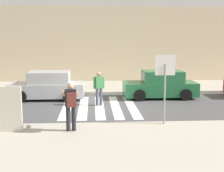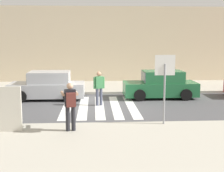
# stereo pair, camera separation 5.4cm
# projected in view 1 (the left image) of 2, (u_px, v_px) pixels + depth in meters

# --- Properties ---
(ground_plane) EXTENTS (120.00, 120.00, 0.00)m
(ground_plane) POSITION_uv_depth(u_px,v_px,m) (100.00, 108.00, 15.32)
(ground_plane) COLOR #4C4C4F
(sidewalk_near) EXTENTS (60.00, 6.00, 0.14)m
(sidewalk_near) POSITION_uv_depth(u_px,v_px,m) (104.00, 152.00, 9.19)
(sidewalk_near) COLOR #B2AD9E
(sidewalk_near) RESTS_ON ground
(sidewalk_far) EXTENTS (60.00, 4.80, 0.14)m
(sidewalk_far) POSITION_uv_depth(u_px,v_px,m) (98.00, 87.00, 21.22)
(sidewalk_far) COLOR #B2AD9E
(sidewalk_far) RESTS_ON ground
(building_facade_far) EXTENTS (56.00, 4.00, 5.69)m
(building_facade_far) POSITION_uv_depth(u_px,v_px,m) (97.00, 44.00, 25.13)
(building_facade_far) COLOR beige
(building_facade_far) RESTS_ON ground
(crosswalk_stripe_0) EXTENTS (0.44, 5.20, 0.01)m
(crosswalk_stripe_0) POSITION_uv_depth(u_px,v_px,m) (67.00, 107.00, 15.42)
(crosswalk_stripe_0) COLOR silver
(crosswalk_stripe_0) RESTS_ON ground
(crosswalk_stripe_1) EXTENTS (0.44, 5.20, 0.01)m
(crosswalk_stripe_1) POSITION_uv_depth(u_px,v_px,m) (83.00, 107.00, 15.47)
(crosswalk_stripe_1) COLOR silver
(crosswalk_stripe_1) RESTS_ON ground
(crosswalk_stripe_2) EXTENTS (0.44, 5.20, 0.01)m
(crosswalk_stripe_2) POSITION_uv_depth(u_px,v_px,m) (99.00, 107.00, 15.52)
(crosswalk_stripe_2) COLOR silver
(crosswalk_stripe_2) RESTS_ON ground
(crosswalk_stripe_3) EXTENTS (0.44, 5.20, 0.01)m
(crosswalk_stripe_3) POSITION_uv_depth(u_px,v_px,m) (115.00, 106.00, 15.56)
(crosswalk_stripe_3) COLOR silver
(crosswalk_stripe_3) RESTS_ON ground
(crosswalk_stripe_4) EXTENTS (0.44, 5.20, 0.01)m
(crosswalk_stripe_4) POSITION_uv_depth(u_px,v_px,m) (131.00, 106.00, 15.61)
(crosswalk_stripe_4) COLOR silver
(crosswalk_stripe_4) RESTS_ON ground
(stop_sign) EXTENTS (0.76, 0.08, 2.63)m
(stop_sign) POSITION_uv_depth(u_px,v_px,m) (165.00, 74.00, 11.68)
(stop_sign) COLOR gray
(stop_sign) RESTS_ON sidewalk_near
(photographer_with_backpack) EXTENTS (0.68, 0.91, 1.72)m
(photographer_with_backpack) POSITION_uv_depth(u_px,v_px,m) (71.00, 102.00, 10.87)
(photographer_with_backpack) COLOR #232328
(photographer_with_backpack) RESTS_ON sidewalk_near
(pedestrian_crossing) EXTENTS (0.56, 0.34, 1.72)m
(pedestrian_crossing) POSITION_uv_depth(u_px,v_px,m) (99.00, 86.00, 15.67)
(pedestrian_crossing) COLOR #474C60
(pedestrian_crossing) RESTS_ON ground
(parked_car_silver) EXTENTS (4.10, 1.92, 1.55)m
(parked_car_silver) POSITION_uv_depth(u_px,v_px,m) (48.00, 86.00, 17.30)
(parked_car_silver) COLOR #B7BABF
(parked_car_silver) RESTS_ON ground
(parked_car_green) EXTENTS (4.10, 1.92, 1.55)m
(parked_car_green) POSITION_uv_depth(u_px,v_px,m) (160.00, 85.00, 17.69)
(parked_car_green) COLOR #236B3D
(parked_car_green) RESTS_ON ground
(advertising_board) EXTENTS (1.10, 0.11, 1.60)m
(advertising_board) POSITION_uv_depth(u_px,v_px,m) (6.00, 109.00, 10.84)
(advertising_board) COLOR beige
(advertising_board) RESTS_ON sidewalk_near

